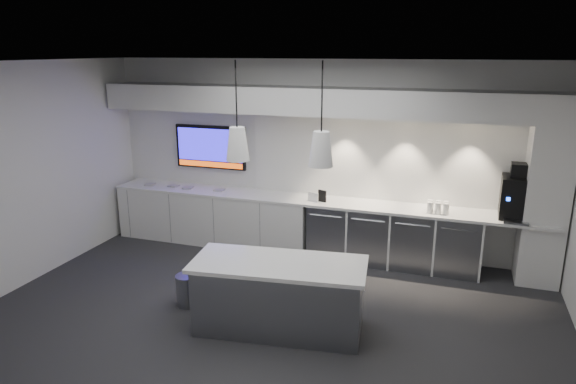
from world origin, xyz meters
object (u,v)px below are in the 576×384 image
(island, at_px, (279,296))
(coffee_machine, at_px, (517,196))
(wall_tv, at_px, (211,147))
(bin, at_px, (187,290))

(island, height_order, coffee_machine, coffee_machine)
(wall_tv, height_order, island, wall_tv)
(wall_tv, xyz_separation_m, bin, (0.83, -2.41, -1.36))
(island, xyz_separation_m, coffee_machine, (2.62, 2.35, 0.79))
(wall_tv, distance_m, island, 3.54)
(wall_tv, bearing_deg, island, -50.66)
(wall_tv, height_order, coffee_machine, wall_tv)
(coffee_machine, bearing_deg, wall_tv, 179.29)
(bin, distance_m, coffee_machine, 4.59)
(island, height_order, bin, island)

